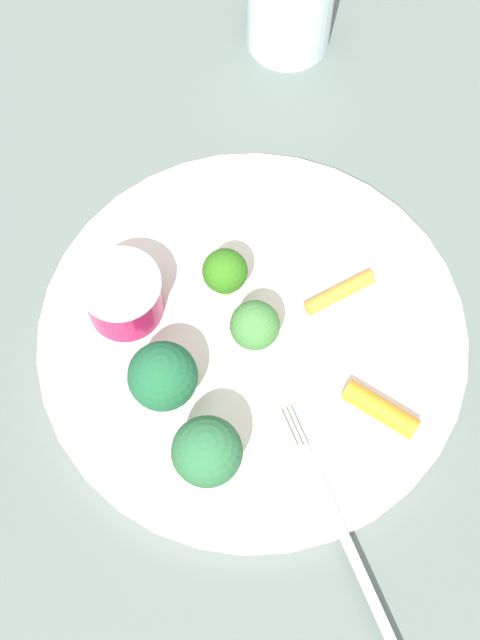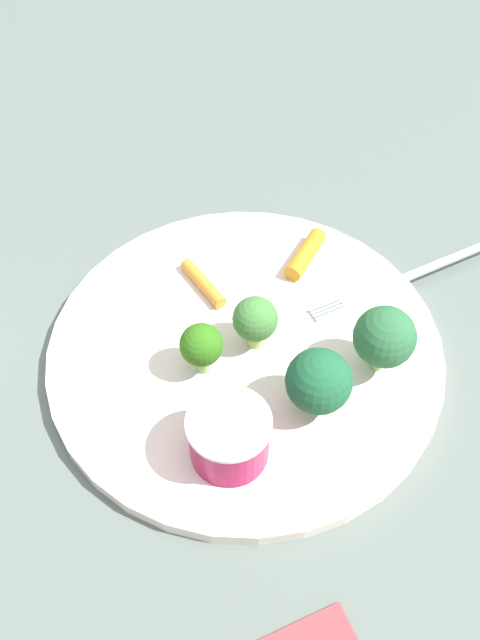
# 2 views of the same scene
# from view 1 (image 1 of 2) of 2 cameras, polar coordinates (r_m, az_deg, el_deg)

# --- Properties ---
(ground_plane) EXTENTS (2.40, 2.40, 0.00)m
(ground_plane) POSITION_cam_1_polar(r_m,az_deg,el_deg) (0.61, 0.83, -1.29)
(ground_plane) COLOR #57625B
(plate) EXTENTS (0.30, 0.30, 0.01)m
(plate) POSITION_cam_1_polar(r_m,az_deg,el_deg) (0.60, 0.83, -1.07)
(plate) COLOR silver
(plate) RESTS_ON ground_plane
(sauce_cup) EXTENTS (0.06, 0.06, 0.04)m
(sauce_cup) POSITION_cam_1_polar(r_m,az_deg,el_deg) (0.59, -7.83, 1.64)
(sauce_cup) COLOR maroon
(sauce_cup) RESTS_ON plate
(broccoli_floret_0) EXTENTS (0.03, 0.03, 0.05)m
(broccoli_floret_0) POSITION_cam_1_polar(r_m,az_deg,el_deg) (0.57, 0.75, -0.44)
(broccoli_floret_0) COLOR #91B257
(broccoli_floret_0) RESTS_ON plate
(broccoli_floret_1) EXTENTS (0.03, 0.03, 0.04)m
(broccoli_floret_1) POSITION_cam_1_polar(r_m,az_deg,el_deg) (0.58, -1.01, 3.24)
(broccoli_floret_1) COLOR #81AD60
(broccoli_floret_1) RESTS_ON plate
(broccoli_floret_2) EXTENTS (0.05, 0.05, 0.05)m
(broccoli_floret_2) POSITION_cam_1_polar(r_m,az_deg,el_deg) (0.55, -5.19, -3.77)
(broccoli_floret_2) COLOR #8CB35C
(broccoli_floret_2) RESTS_ON plate
(broccoli_floret_3) EXTENTS (0.04, 0.04, 0.06)m
(broccoli_floret_3) POSITION_cam_1_polar(r_m,az_deg,el_deg) (0.53, -2.22, -8.80)
(broccoli_floret_3) COLOR #86B864
(broccoli_floret_3) RESTS_ON plate
(carrot_stick_0) EXTENTS (0.03, 0.05, 0.01)m
(carrot_stick_0) POSITION_cam_1_polar(r_m,az_deg,el_deg) (0.61, 6.66, 1.85)
(carrot_stick_0) COLOR orange
(carrot_stick_0) RESTS_ON plate
(carrot_stick_1) EXTENTS (0.05, 0.05, 0.01)m
(carrot_stick_1) POSITION_cam_1_polar(r_m,az_deg,el_deg) (0.57, 9.39, -5.92)
(carrot_stick_1) COLOR orange
(carrot_stick_1) RESTS_ON plate
(fork) EXTENTS (0.18, 0.05, 0.00)m
(fork) POSITION_cam_1_polar(r_m,az_deg,el_deg) (0.56, 6.81, -13.82)
(fork) COLOR #AFC0B7
(fork) RESTS_ON plate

